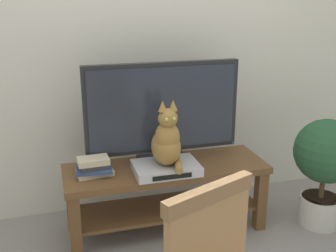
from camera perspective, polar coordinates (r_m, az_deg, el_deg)
The scene contains 7 objects.
back_wall at distance 3.02m, azimuth -4.24°, elevation 14.60°, with size 7.00×0.12×2.80m, color beige.
tv_stand at distance 2.83m, azimuth -0.28°, elevation -7.97°, with size 1.34×0.45×0.47m.
tv at distance 2.72m, azimuth -0.73°, elevation 2.09°, with size 1.03×0.20×0.68m.
media_box at distance 2.67m, azimuth -0.27°, elevation -5.75°, with size 0.41×0.29×0.06m.
cat at distance 2.59m, azimuth -0.16°, elevation -2.07°, with size 0.19×0.31×0.43m.
book_stack at distance 2.66m, azimuth -10.09°, elevation -5.51°, with size 0.24×0.19×0.12m.
potted_plant at distance 3.03m, azimuth 20.71°, elevation -4.59°, with size 0.44×0.44×0.77m.
Camera 1 is at (-0.62, -1.92, 1.57)m, focal length 44.55 mm.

